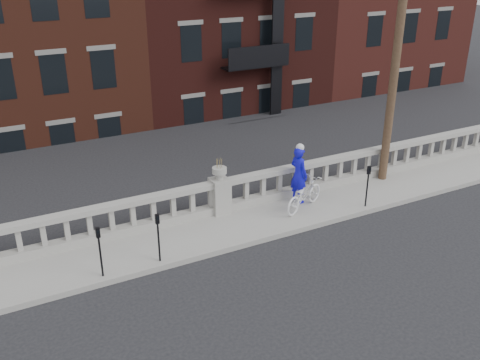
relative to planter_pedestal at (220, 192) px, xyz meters
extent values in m
plane|color=black|center=(0.00, -3.95, -0.83)|extent=(120.00, 120.00, 0.00)
cube|color=gray|center=(0.00, -0.95, -0.76)|extent=(32.00, 2.20, 0.15)
cube|color=gray|center=(0.00, 0.00, -0.56)|extent=(28.00, 0.34, 0.25)
cube|color=gray|center=(0.00, 0.00, 0.27)|extent=(28.00, 0.34, 0.16)
cube|color=gray|center=(0.00, 0.00, -0.13)|extent=(0.55, 0.55, 1.10)
cylinder|color=gray|center=(0.00, 0.00, 0.52)|extent=(0.24, 0.24, 0.20)
cylinder|color=gray|center=(0.00, 0.00, 0.70)|extent=(0.44, 0.44, 0.18)
cube|color=#605E59|center=(0.00, 0.35, -3.26)|extent=(36.00, 0.50, 5.15)
cube|color=black|center=(0.00, 22.00, -6.08)|extent=(80.00, 44.00, 0.50)
cube|color=#595651|center=(-2.00, 4.50, -3.83)|extent=(16.00, 7.00, 4.00)
cube|color=#4F2216|center=(-4.00, 16.00, 1.17)|extent=(10.00, 14.00, 14.00)
cube|color=#3A130F|center=(6.00, 16.00, 1.92)|extent=(10.00, 14.00, 15.50)
cube|color=#5B221B|center=(16.00, 16.00, 0.17)|extent=(10.00, 14.00, 12.00)
cylinder|color=#422D1E|center=(6.20, -0.35, 4.32)|extent=(0.28, 0.28, 10.00)
cylinder|color=black|center=(-4.11, -1.80, -0.13)|extent=(0.05, 0.05, 1.10)
cube|color=black|center=(-4.11, -1.80, 0.55)|extent=(0.10, 0.08, 0.26)
cube|color=black|center=(-4.11, -1.85, 0.59)|extent=(0.06, 0.01, 0.08)
cylinder|color=black|center=(-2.61, -1.80, -0.13)|extent=(0.05, 0.05, 1.10)
cube|color=black|center=(-2.61, -1.80, 0.55)|extent=(0.10, 0.08, 0.26)
cube|color=black|center=(-2.61, -1.85, 0.59)|extent=(0.06, 0.01, 0.08)
cylinder|color=black|center=(4.22, -1.80, -0.13)|extent=(0.05, 0.05, 1.10)
cube|color=black|center=(4.22, -1.80, 0.55)|extent=(0.10, 0.08, 0.26)
cube|color=black|center=(4.22, -1.85, 0.59)|extent=(0.06, 0.01, 0.08)
imported|color=silver|center=(2.40, -1.02, -0.20)|extent=(1.93, 1.32, 0.96)
imported|color=#110DCC|center=(2.54, -0.48, 0.24)|extent=(0.56, 0.74, 1.84)
camera|label=1|loc=(-6.32, -13.32, 6.87)|focal=40.00mm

